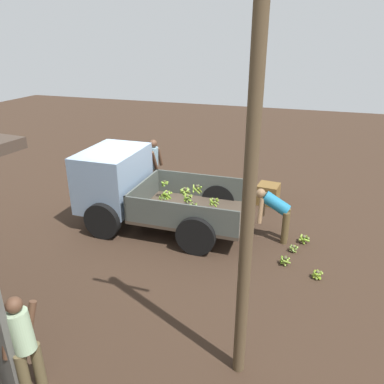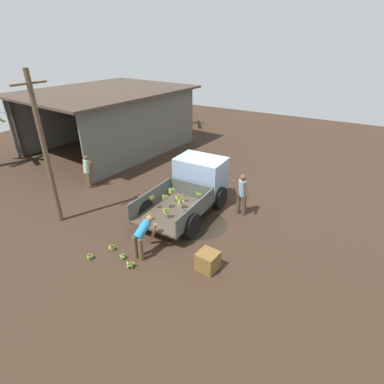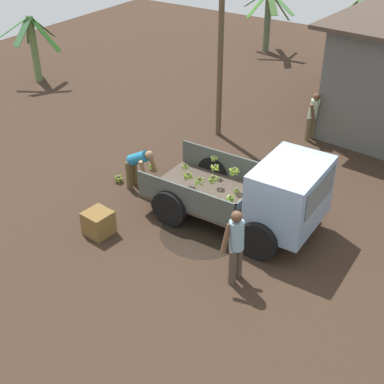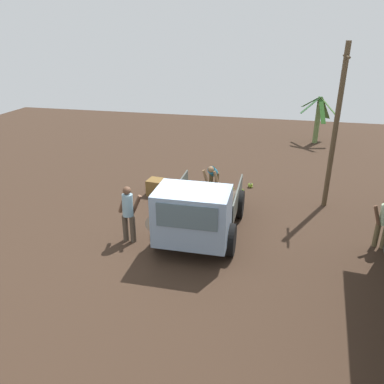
{
  "view_description": "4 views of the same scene",
  "coord_description": "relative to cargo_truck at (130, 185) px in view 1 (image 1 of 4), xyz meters",
  "views": [
    {
      "loc": [
        -4.49,
        8.2,
        4.53
      ],
      "look_at": [
        -2.01,
        0.72,
        1.24
      ],
      "focal_mm": 35.0,
      "sensor_mm": 36.0,
      "label": 1
    },
    {
      "loc": [
        -9.71,
        -5.1,
        6.21
      ],
      "look_at": [
        -1.34,
        -0.24,
        1.22
      ],
      "focal_mm": 28.0,
      "sensor_mm": 36.0,
      "label": 2
    },
    {
      "loc": [
        3.98,
        -9.27,
        7.51
      ],
      "look_at": [
        -1.75,
        -0.59,
        0.98
      ],
      "focal_mm": 50.0,
      "sensor_mm": 36.0,
      "label": 3
    },
    {
      "loc": [
        8.9,
        2.28,
        5.65
      ],
      "look_at": [
        -1.09,
        -0.06,
        1.25
      ],
      "focal_mm": 35.0,
      "sensor_mm": 36.0,
      "label": 4
    }
  ],
  "objects": [
    {
      "name": "person_worker_loading",
      "position": [
        -3.7,
        -0.19,
        -0.24
      ],
      "size": [
        0.83,
        0.66,
        1.26
      ],
      "rotation": [
        0.0,
        0.0,
        -0.02
      ],
      "color": "brown",
      "rests_on": "ground"
    },
    {
      "name": "banana_bunch_on_ground_1",
      "position": [
        -4.73,
        1.15,
        -0.91
      ],
      "size": [
        0.23,
        0.22,
        0.19
      ],
      "color": "brown",
      "rests_on": "ground"
    },
    {
      "name": "cargo_truck",
      "position": [
        0.0,
        0.0,
        0.0
      ],
      "size": [
        4.2,
        2.3,
        1.9
      ],
      "rotation": [
        0.0,
        0.0,
        0.01
      ],
      "color": "#473B2F",
      "rests_on": "ground"
    },
    {
      "name": "person_foreground_visitor",
      "position": [
        0.19,
        -1.94,
        -0.06
      ],
      "size": [
        0.36,
        0.75,
        1.71
      ],
      "rotation": [
        0.0,
        0.0,
        3.1
      ],
      "color": "#473B30",
      "rests_on": "ground"
    },
    {
      "name": "banana_bunch_on_ground_2",
      "position": [
        -4.39,
        -0.23,
        -0.88
      ],
      "size": [
        0.26,
        0.27,
        0.21
      ],
      "color": "brown",
      "rests_on": "ground"
    },
    {
      "name": "ground",
      "position": [
        0.17,
        -0.27,
        -1.0
      ],
      "size": [
        36.0,
        36.0,
        0.0
      ],
      "primitive_type": "plane",
      "color": "#38271C"
    },
    {
      "name": "person_bystander_near_shed",
      "position": [
        -1.06,
        5.08,
        -0.15
      ],
      "size": [
        0.41,
        0.6,
        1.54
      ],
      "rotation": [
        0.0,
        0.0,
        5.95
      ],
      "color": "brown",
      "rests_on": "ground"
    },
    {
      "name": "wooden_crate_0",
      "position": [
        -3.26,
        -2.27,
        -0.71
      ],
      "size": [
        0.65,
        0.65,
        0.58
      ],
      "primitive_type": "cube",
      "rotation": [
        0.0,
        0.0,
        4.61
      ],
      "color": "brown",
      "rests_on": "ground"
    },
    {
      "name": "banana_bunch_on_ground_0",
      "position": [
        -4.19,
        0.25,
        -0.91
      ],
      "size": [
        0.21,
        0.22,
        0.17
      ],
      "color": "brown",
      "rests_on": "ground"
    },
    {
      "name": "utility_pole",
      "position": [
        -3.67,
        3.83,
        1.79
      ],
      "size": [
        1.21,
        0.17,
        5.42
      ],
      "color": "brown",
      "rests_on": "ground"
    },
    {
      "name": "banana_bunch_on_ground_3",
      "position": [
        -4.06,
        0.85,
        -0.89
      ],
      "size": [
        0.25,
        0.25,
        0.2
      ],
      "color": "brown",
      "rests_on": "ground"
    },
    {
      "name": "mud_patch_0",
      "position": [
        -1.24,
        -0.93,
        -1.0
      ],
      "size": [
        2.01,
        2.01,
        0.01
      ],
      "primitive_type": "cylinder",
      "color": "black",
      "rests_on": "ground"
    }
  ]
}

